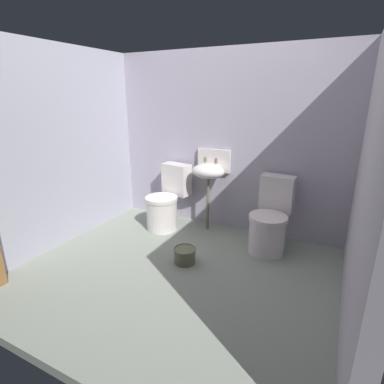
# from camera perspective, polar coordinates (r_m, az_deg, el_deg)

# --- Properties ---
(ground_plane) EXTENTS (3.27, 2.69, 0.08)m
(ground_plane) POSITION_cam_1_polar(r_m,az_deg,el_deg) (3.07, -2.50, -14.77)
(ground_plane) COLOR gray
(wall_back) EXTENTS (3.27, 0.10, 2.12)m
(wall_back) POSITION_cam_1_polar(r_m,az_deg,el_deg) (3.71, 6.46, 9.22)
(wall_back) COLOR #ADA5BA
(wall_back) RESTS_ON ground
(wall_left) EXTENTS (0.10, 2.49, 2.12)m
(wall_left) POSITION_cam_1_polar(r_m,az_deg,el_deg) (3.67, -22.77, 7.86)
(wall_left) COLOR #A9A9BA
(wall_left) RESTS_ON ground
(wall_right) EXTENTS (0.10, 2.49, 2.12)m
(wall_right) POSITION_cam_1_polar(r_m,az_deg,el_deg) (2.41, 30.88, 2.03)
(wall_right) COLOR #AFA7B3
(wall_right) RESTS_ON ground
(toilet_left) EXTENTS (0.47, 0.64, 0.78)m
(toilet_left) POSITION_cam_1_polar(r_m,az_deg,el_deg) (3.81, -4.88, -2.01)
(toilet_left) COLOR white
(toilet_left) RESTS_ON ground
(toilet_right) EXTENTS (0.42, 0.61, 0.78)m
(toilet_right) POSITION_cam_1_polar(r_m,az_deg,el_deg) (3.35, 14.54, -5.42)
(toilet_right) COLOR silver
(toilet_right) RESTS_ON ground
(sink) EXTENTS (0.42, 0.35, 0.99)m
(sink) POSITION_cam_1_polar(r_m,az_deg,el_deg) (3.62, 3.28, 4.12)
(sink) COLOR #66664E
(sink) RESTS_ON ground
(bucket) EXTENTS (0.23, 0.23, 0.15)m
(bucket) POSITION_cam_1_polar(r_m,az_deg,el_deg) (3.10, -1.34, -11.81)
(bucket) COLOR #66664E
(bucket) RESTS_ON ground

